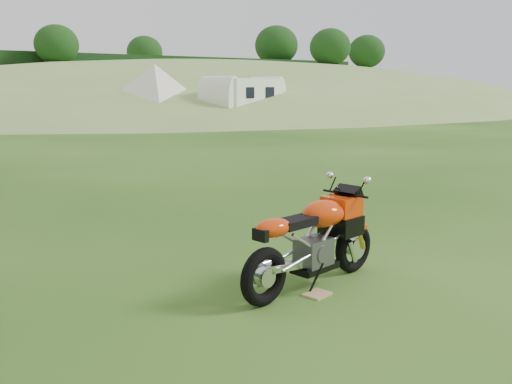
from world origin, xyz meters
TOP-DOWN VIEW (x-y plane):
  - ground at (0.00, 0.00)m, footprint 120.00×120.00m
  - hillside at (24.00, 40.00)m, footprint 80.00×64.00m
  - hedgerow at (24.00, 40.00)m, footprint 36.00×1.20m
  - sport_motorcycle at (-0.76, -1.31)m, footprint 1.77×0.65m
  - plywood_board at (-0.86, -1.50)m, footprint 0.27×0.23m
  - tent_right at (8.49, 19.74)m, footprint 4.15×4.15m
  - caravan at (12.05, 17.43)m, footprint 5.14×3.42m

SIDE VIEW (x-z plane):
  - ground at x=0.00m, z-range 0.00..0.00m
  - hillside at x=24.00m, z-range -4.00..4.00m
  - hedgerow at x=24.00m, z-range -4.30..4.30m
  - plywood_board at x=-0.86m, z-range 0.00..0.02m
  - sport_motorcycle at x=-0.76m, z-range 0.00..1.04m
  - caravan at x=12.05m, z-range 0.00..2.21m
  - tent_right at x=8.49m, z-range 0.00..2.76m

